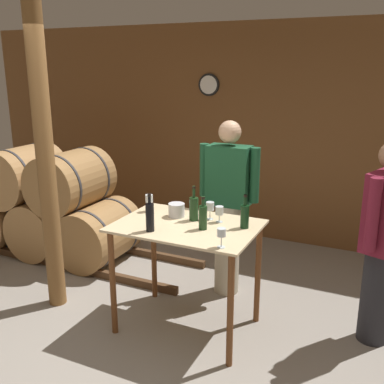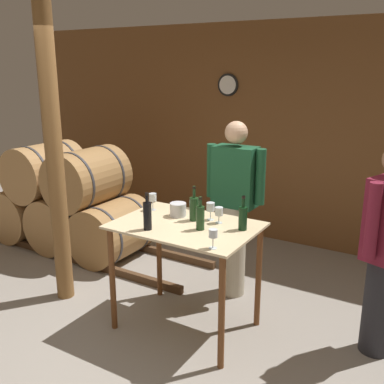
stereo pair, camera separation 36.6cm
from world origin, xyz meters
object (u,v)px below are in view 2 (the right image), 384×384
object	(u,v)px
wine_glass_near_center	(211,207)
wine_bottle_left	(194,208)
wine_bottle_center	(200,217)
wine_glass_near_left	(153,198)
wooden_post	(55,161)
wine_glass_far_side	(213,234)
person_visitor_with_scarf	(234,206)
wine_glass_near_right	(219,212)
wine_bottle_right	(243,217)
ice_bucket	(178,210)
wine_bottle_far_left	(147,215)

from	to	relation	value
wine_glass_near_center	wine_bottle_left	bearing A→B (deg)	-145.74
wine_bottle_center	wine_glass_near_left	size ratio (longest dim) A/B	1.75
wine_bottle_left	wooden_post	bearing A→B (deg)	-167.91
wine_glass_far_side	wooden_post	bearing A→B (deg)	174.50
wine_bottle_center	wine_glass_far_side	xyz separation A→B (m)	(0.27, -0.28, 0.00)
wine_glass_near_center	person_visitor_with_scarf	xyz separation A→B (m)	(-0.04, 0.54, -0.14)
wine_glass_near_right	person_visitor_with_scarf	world-z (taller)	person_visitor_with_scarf
wine_glass_near_right	wine_bottle_left	bearing A→B (deg)	-167.49
wine_bottle_right	ice_bucket	world-z (taller)	wine_bottle_right
wine_glass_near_right	wooden_post	bearing A→B (deg)	-167.85
wine_bottle_far_left	wine_glass_near_right	xyz separation A→B (m)	(0.41, 0.42, -0.02)
wine_glass_near_left	person_visitor_with_scarf	xyz separation A→B (m)	(0.53, 0.57, -0.15)
wine_bottle_left	wine_bottle_far_left	bearing A→B (deg)	-118.29
wine_glass_near_center	wine_bottle_far_left	bearing A→B (deg)	-124.90
wooden_post	wine_glass_far_side	distance (m)	1.76
wooden_post	wine_glass_near_left	world-z (taller)	wooden_post
wooden_post	wine_bottle_center	distance (m)	1.49
wine_glass_far_side	wine_glass_near_center	bearing A→B (deg)	120.48
person_visitor_with_scarf	wine_glass_far_side	bearing A→B (deg)	-71.93
wine_bottle_center	wine_glass_near_left	xyz separation A→B (m)	(-0.61, 0.21, 0.01)
wine_bottle_left	wine_bottle_right	distance (m)	0.44
wine_bottle_far_left	wine_bottle_center	size ratio (longest dim) A/B	1.12
wooden_post	wine_bottle_left	size ratio (longest dim) A/B	9.14
wine_glass_near_center	ice_bucket	bearing A→B (deg)	-169.69
wine_glass_near_right	wine_glass_far_side	distance (m)	0.53
wine_glass_near_left	wine_glass_near_center	size ratio (longest dim) A/B	1.01
person_visitor_with_scarf	wine_bottle_left	bearing A→B (deg)	-96.78
wine_bottle_far_left	ice_bucket	world-z (taller)	wine_bottle_far_left
wine_glass_near_left	wine_glass_near_center	xyz separation A→B (m)	(0.57, 0.03, -0.00)
wine_glass_far_side	person_visitor_with_scarf	bearing A→B (deg)	108.07
wine_glass_far_side	person_visitor_with_scarf	size ratio (longest dim) A/B	0.08
wine_bottle_far_left	wine_glass_near_left	bearing A→B (deg)	121.05
wine_glass_near_right	ice_bucket	world-z (taller)	wine_glass_near_right
wooden_post	wine_bottle_left	xyz separation A→B (m)	(1.30, 0.28, -0.31)
wine_glass_near_right	ice_bucket	size ratio (longest dim) A/B	0.97
wine_bottle_far_left	ice_bucket	distance (m)	0.41
wine_bottle_center	person_visitor_with_scarf	world-z (taller)	person_visitor_with_scarf
wine_glass_near_center	wine_glass_far_side	size ratio (longest dim) A/B	1.05
wine_glass_far_side	person_visitor_with_scarf	world-z (taller)	person_visitor_with_scarf
wooden_post	wine_bottle_right	distance (m)	1.79
wine_bottle_left	person_visitor_with_scarf	bearing A→B (deg)	83.22
wine_bottle_left	wine_bottle_center	distance (m)	0.22
wine_bottle_far_left	wine_glass_near_left	world-z (taller)	wine_bottle_far_left
wine_bottle_right	wine_glass_near_center	distance (m)	0.34
wine_bottle_left	wine_bottle_right	size ratio (longest dim) A/B	1.07
wine_bottle_center	wooden_post	bearing A→B (deg)	-175.47
wooden_post	wine_glass_near_right	xyz separation A→B (m)	(1.51, 0.33, -0.32)
wine_bottle_far_left	wine_bottle_right	bearing A→B (deg)	30.56
wine_bottle_center	wine_glass_far_side	size ratio (longest dim) A/B	1.86
wooden_post	wine_glass_near_center	xyz separation A→B (m)	(1.41, 0.36, -0.30)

